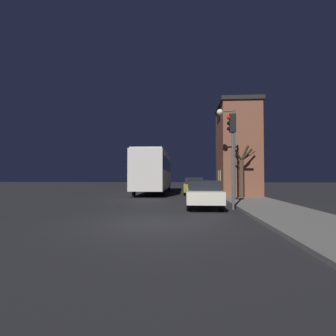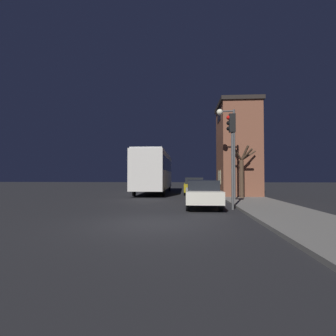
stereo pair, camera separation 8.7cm
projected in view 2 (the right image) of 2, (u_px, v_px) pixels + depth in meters
name	position (u px, v px, depth m)	size (l,w,h in m)	color
ground_plane	(152.00, 224.00, 8.96)	(120.00, 120.00, 0.00)	black
sidewalk	(311.00, 224.00, 8.60)	(3.20, 60.00, 0.13)	#605E59
brick_building	(237.00, 149.00, 21.14)	(3.14, 4.64, 7.39)	brown
streetlamp	(229.00, 138.00, 16.74)	(1.17, 0.40, 5.81)	#4C4C4C
traffic_light	(232.00, 141.00, 12.75)	(0.43, 0.24, 4.66)	#4C4C4C
bare_tree	(242.00, 171.00, 18.14)	(1.91, 1.69, 3.62)	#473323
bus	(154.00, 169.00, 25.00)	(2.62, 11.66, 3.83)	beige
car_near_lane	(202.00, 193.00, 13.58)	(1.70, 4.57, 1.42)	beige
car_mid_lane	(194.00, 186.00, 23.25)	(1.73, 4.36, 1.50)	olive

